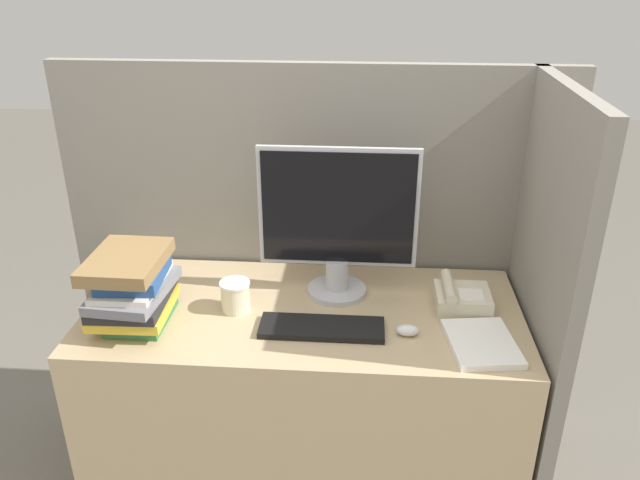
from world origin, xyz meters
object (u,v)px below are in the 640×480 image
mouse (407,330)px  book_stack (133,288)px  desk_telephone (461,298)px  keyboard (322,328)px  monitor (338,226)px  coffee_cup (235,296)px

mouse → book_stack: book_stack is taller
mouse → desk_telephone: bearing=43.9°
mouse → keyboard: bearing=178.8°
keyboard → desk_telephone: 0.48m
monitor → keyboard: (-0.03, -0.24, -0.24)m
monitor → desk_telephone: (0.41, -0.07, -0.21)m
monitor → mouse: 0.41m
mouse → coffee_cup: bearing=169.1°
book_stack → desk_telephone: bearing=9.1°
coffee_cup → desk_telephone: bearing=5.3°
book_stack → keyboard: bearing=-0.4°
book_stack → mouse: bearing=-0.7°
keyboard → book_stack: (-0.59, 0.00, 0.11)m
coffee_cup → book_stack: 0.32m
mouse → desk_telephone: (0.18, 0.17, 0.02)m
monitor → keyboard: monitor is taller
coffee_cup → mouse: bearing=-10.9°
monitor → book_stack: size_ratio=1.66×
coffee_cup → desk_telephone: coffee_cup is taller
coffee_cup → desk_telephone: 0.74m
coffee_cup → book_stack: book_stack is taller
mouse → coffee_cup: 0.56m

